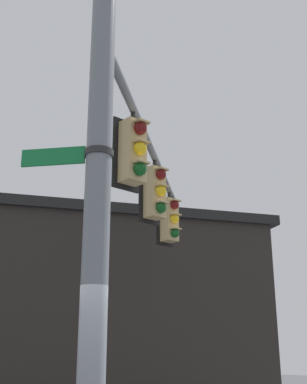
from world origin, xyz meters
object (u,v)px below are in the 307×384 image
object	(u,v)px
traffic_light_nearest_pole	(133,151)
street_name_sign	(82,155)
traffic_light_mid_outer	(170,220)
traffic_light_mid_inner	(155,192)

from	to	relation	value
traffic_light_nearest_pole	street_name_sign	world-z (taller)	traffic_light_nearest_pole
traffic_light_nearest_pole	traffic_light_mid_outer	world-z (taller)	same
traffic_light_nearest_pole	street_name_sign	xyz separation A→B (m)	(1.64, 1.04, -0.82)
traffic_light_nearest_pole	traffic_light_mid_inner	size ratio (longest dim) A/B	1.00
street_name_sign	traffic_light_mid_inner	bearing A→B (deg)	-144.18
traffic_light_mid_outer	street_name_sign	xyz separation A→B (m)	(5.08, 3.82, -0.82)
traffic_light_mid_inner	traffic_light_mid_outer	world-z (taller)	same
traffic_light_mid_outer	street_name_sign	distance (m)	6.41
traffic_light_mid_inner	traffic_light_mid_outer	size ratio (longest dim) A/B	1.00
traffic_light_mid_outer	traffic_light_nearest_pole	bearing A→B (deg)	38.95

